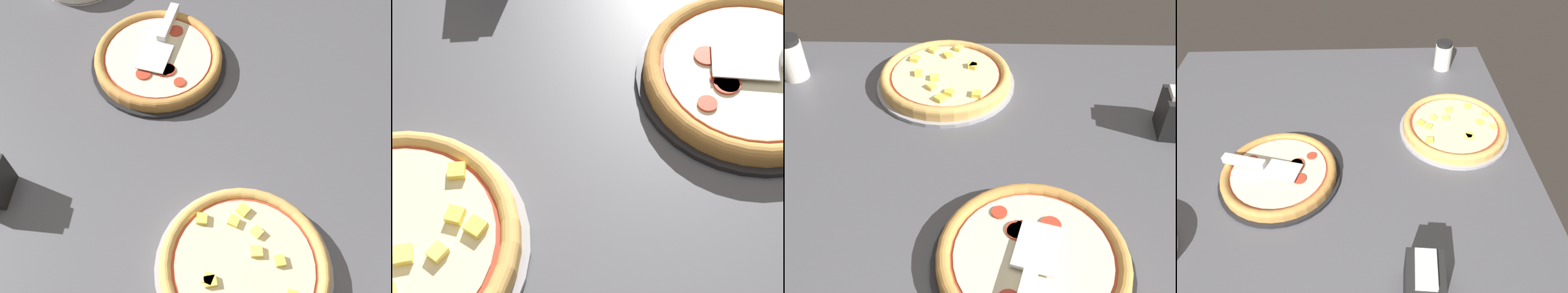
# 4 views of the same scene
# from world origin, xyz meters

# --- Properties ---
(ground_plane) EXTENTS (1.34, 1.20, 0.04)m
(ground_plane) POSITION_xyz_m (0.00, 0.00, -0.02)
(ground_plane) COLOR #4C4C51
(pizza_pan_front) EXTENTS (0.33, 0.33, 0.01)m
(pizza_pan_front) POSITION_xyz_m (0.05, -0.12, 0.01)
(pizza_pan_front) COLOR black
(pizza_pan_front) RESTS_ON ground_plane
(pizza_front) EXTENTS (0.31, 0.31, 0.03)m
(pizza_front) POSITION_xyz_m (0.05, -0.12, 0.02)
(pizza_front) COLOR #B77F3D
(pizza_front) RESTS_ON pizza_pan_front
(pizza_pan_back) EXTENTS (0.34, 0.34, 0.01)m
(pizza_pan_back) POSITION_xyz_m (-0.13, 0.40, 0.01)
(pizza_pan_back) COLOR #939399
(pizza_pan_back) RESTS_ON ground_plane
(pizza_back) EXTENTS (0.32, 0.32, 0.03)m
(pizza_back) POSITION_xyz_m (-0.13, 0.40, 0.03)
(pizza_back) COLOR tan
(pizza_back) RESTS_ON pizza_pan_back
(serving_spatula) EXTENTS (0.10, 0.22, 0.02)m
(serving_spatula) POSITION_xyz_m (0.04, -0.19, 0.05)
(serving_spatula) COLOR silver
(serving_spatula) RESTS_ON pizza_front
(parmesan_shaker) EXTENTS (0.06, 0.06, 0.11)m
(parmesan_shaker) POSITION_xyz_m (-0.51, 0.42, 0.05)
(parmesan_shaker) COLOR silver
(parmesan_shaker) RESTS_ON ground_plane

